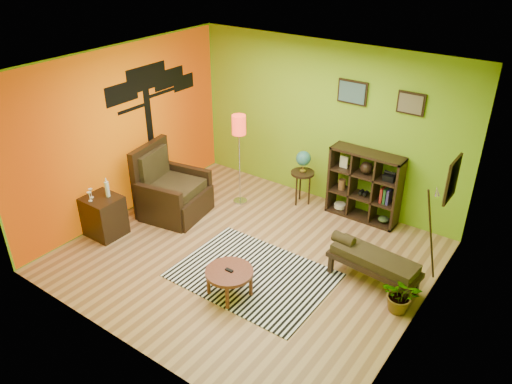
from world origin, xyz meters
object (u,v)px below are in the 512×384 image
Objects in this scene: side_cabinet at (104,216)px; globe_table at (303,164)px; floor_lamp at (239,133)px; armchair at (171,194)px; bench at (372,260)px; potted_plant at (401,298)px; cube_shelf at (365,186)px; coffee_table at (229,274)px.

globe_table reaches higher than side_cabinet.
floor_lamp is (1.11, 2.08, 0.98)m from side_cabinet.
armchair is 1.21× the size of globe_table.
armchair is 1.16m from side_cabinet.
bench is (2.83, -0.76, -0.94)m from floor_lamp.
bench is (3.94, 1.32, 0.04)m from side_cabinet.
globe_table is (1.64, 1.58, 0.39)m from armchair.
potted_plant is (4.11, -0.09, -0.16)m from armchair.
cube_shelf is (2.73, 1.75, 0.24)m from armchair.
side_cabinet is 1.83× the size of potted_plant.
globe_table is (-0.50, 2.69, 0.42)m from coffee_table.
coffee_table is at bearing -101.52° from cube_shelf.
cube_shelf is at bearing 21.01° from floor_lamp.
coffee_table is at bearing -0.37° from side_cabinet.
globe_table is 0.76× the size of bench.
cube_shelf is 1.75m from bench.
bench is 0.66m from potted_plant.
floor_lamp is at bearing -158.99° from cube_shelf.
coffee_table is 2.22m from potted_plant.
potted_plant is (0.56, -0.32, -0.17)m from bench.
armchair is at bearing -136.06° from globe_table.
globe_table is at bearing -171.11° from cube_shelf.
side_cabinet reaches higher than potted_plant.
bench reaches higher than potted_plant.
armchair reaches higher than globe_table.
side_cabinet is at bearing 179.63° from coffee_table.
side_cabinet is at bearing -137.55° from cube_shelf.
cube_shelf is at bearing 42.45° from side_cabinet.
cube_shelf reaches higher than potted_plant.
globe_table reaches higher than bench.
potted_plant is at bearing -34.10° from globe_table.
potted_plant is (4.50, 1.00, -0.13)m from side_cabinet.
side_cabinet is 4.16m from bench.
cube_shelf is at bearing 32.71° from armchair.
armchair is at bearing -176.41° from bench.
coffee_table is 2.53m from side_cabinet.
bench is at bearing -61.55° from cube_shelf.
cube_shelf reaches higher than bench.
floor_lamp is at bearing -146.79° from globe_table.
floor_lamp reaches higher than bench.
bench is (1.41, 1.34, 0.04)m from coffee_table.
armchair reaches higher than side_cabinet.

